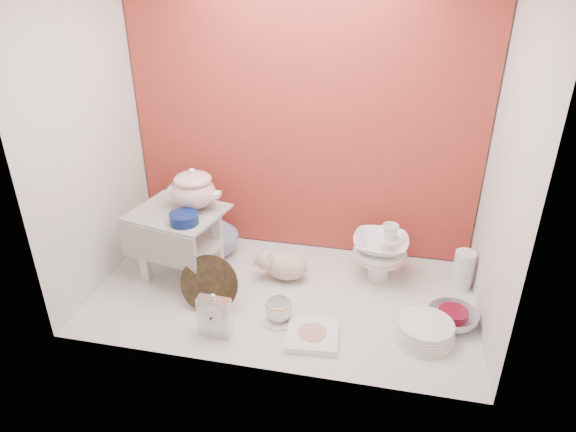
# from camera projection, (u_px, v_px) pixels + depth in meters

# --- Properties ---
(ground) EXTENTS (1.80, 1.80, 0.00)m
(ground) POSITION_uv_depth(u_px,v_px,m) (283.00, 295.00, 2.50)
(ground) COLOR silver
(ground) RESTS_ON ground
(niche_shell) EXTENTS (1.86, 1.03, 1.53)m
(niche_shell) POSITION_uv_depth(u_px,v_px,m) (291.00, 94.00, 2.23)
(niche_shell) COLOR #A23228
(niche_shell) RESTS_ON ground
(step_stool) EXTENTS (0.48, 0.44, 0.36)m
(step_stool) POSITION_uv_depth(u_px,v_px,m) (181.00, 244.00, 2.58)
(step_stool) COLOR silver
(step_stool) RESTS_ON ground
(soup_tureen) EXTENTS (0.30, 0.30, 0.21)m
(soup_tureen) POSITION_uv_depth(u_px,v_px,m) (193.00, 188.00, 2.47)
(soup_tureen) COLOR white
(soup_tureen) RESTS_ON step_stool
(cobalt_bowl) EXTENTS (0.18, 0.18, 0.05)m
(cobalt_bowl) POSITION_uv_depth(u_px,v_px,m) (184.00, 219.00, 2.37)
(cobalt_bowl) COLOR #0A1B4F
(cobalt_bowl) RESTS_ON step_stool
(floral_platter) EXTENTS (0.40, 0.18, 0.40)m
(floral_platter) POSITION_uv_depth(u_px,v_px,m) (192.00, 214.00, 2.81)
(floral_platter) COLOR white
(floral_platter) RESTS_ON ground
(blue_white_vase) EXTENTS (0.28, 0.28, 0.26)m
(blue_white_vase) POSITION_uv_depth(u_px,v_px,m) (215.00, 232.00, 2.78)
(blue_white_vase) COLOR silver
(blue_white_vase) RESTS_ON ground
(lacquer_tray) EXTENTS (0.27, 0.12, 0.26)m
(lacquer_tray) POSITION_uv_depth(u_px,v_px,m) (209.00, 284.00, 2.36)
(lacquer_tray) COLOR black
(lacquer_tray) RESTS_ON ground
(mantel_clock) EXTENTS (0.14, 0.06, 0.21)m
(mantel_clock) POSITION_uv_depth(u_px,v_px,m) (214.00, 315.00, 2.20)
(mantel_clock) COLOR silver
(mantel_clock) RESTS_ON ground
(plush_pig) EXTENTS (0.29, 0.23, 0.16)m
(plush_pig) POSITION_uv_depth(u_px,v_px,m) (286.00, 265.00, 2.59)
(plush_pig) COLOR #CAA98E
(plush_pig) RESTS_ON ground
(teacup_saucer) EXTENTS (0.16, 0.16, 0.01)m
(teacup_saucer) POSITION_uv_depth(u_px,v_px,m) (279.00, 320.00, 2.33)
(teacup_saucer) COLOR white
(teacup_saucer) RESTS_ON ground
(gold_rim_teacup) EXTENTS (0.13, 0.13, 0.10)m
(gold_rim_teacup) POSITION_uv_depth(u_px,v_px,m) (279.00, 310.00, 2.30)
(gold_rim_teacup) COLOR white
(gold_rim_teacup) RESTS_ON teacup_saucer
(lattice_dish) EXTENTS (0.24, 0.24, 0.03)m
(lattice_dish) POSITION_uv_depth(u_px,v_px,m) (312.00, 335.00, 2.22)
(lattice_dish) COLOR white
(lattice_dish) RESTS_ON ground
(dinner_plate_stack) EXTENTS (0.32, 0.32, 0.09)m
(dinner_plate_stack) POSITION_uv_depth(u_px,v_px,m) (425.00, 331.00, 2.20)
(dinner_plate_stack) COLOR white
(dinner_plate_stack) RESTS_ON ground
(crystal_bowl) EXTENTS (0.23, 0.23, 0.07)m
(crystal_bowl) POSITION_uv_depth(u_px,v_px,m) (452.00, 318.00, 2.29)
(crystal_bowl) COLOR silver
(crystal_bowl) RESTS_ON ground
(clear_glass_vase) EXTENTS (0.13, 0.13, 0.20)m
(clear_glass_vase) POSITION_uv_depth(u_px,v_px,m) (463.00, 270.00, 2.51)
(clear_glass_vase) COLOR silver
(clear_glass_vase) RESTS_ON ground
(porcelain_tower) EXTENTS (0.29, 0.29, 0.31)m
(porcelain_tower) POSITION_uv_depth(u_px,v_px,m) (380.00, 251.00, 2.57)
(porcelain_tower) COLOR white
(porcelain_tower) RESTS_ON ground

